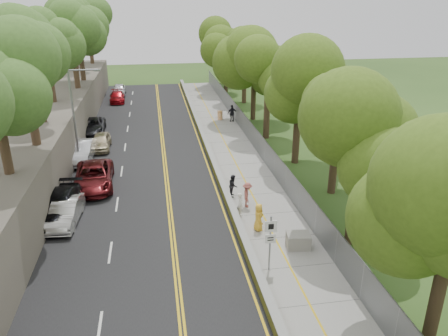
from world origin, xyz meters
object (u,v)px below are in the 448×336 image
Objects in this scene: car_1 at (65,212)px; painter_0 at (258,217)px; signpost at (270,237)px; person_far at (232,113)px; streetlight at (76,111)px; car_2 at (94,176)px; construction_barrel at (220,115)px; concrete_block at (298,241)px.

painter_0 is at bearing -9.90° from car_1.
signpost reaches higher than person_far.
streetlight is at bearing 95.63° from car_1.
car_2 is (1.13, 5.36, 0.10)m from car_1.
painter_0 is at bearing -93.56° from construction_barrel.
car_2 is at bearing 129.34° from signpost.
car_1 is at bearing -88.14° from streetlight.
concrete_block is 26.17m from person_far.
streetlight is 8.09× the size of construction_barrel.
construction_barrel is 1.67m from person_far.
concrete_block is (2.15, 1.80, -1.48)m from signpost.
signpost is 3.14× the size of construction_barrel.
car_1 is at bearing -104.67° from car_2.
concrete_block is 0.75× the size of painter_0.
streetlight reaches higher than car_2.
streetlight is 1.81× the size of car_1.
construction_barrel is 0.53× the size of person_far.
car_2 is 20.50m from person_far.
painter_0 is at bearing -40.77° from car_2.
streetlight reaches higher than construction_barrel.
concrete_block is at bearing -149.09° from painter_0.
car_2 is at bearing 139.39° from concrete_block.
car_1 is (-11.18, 6.90, -1.20)m from signpost.
person_far is (13.20, 15.68, 0.13)m from car_2.
streetlight is 10.83m from car_1.
concrete_block is 0.69× the size of person_far.
streetlight is 20.72m from signpost.
streetlight is 18.65m from person_far.
painter_0 is at bearing 127.46° from concrete_block.
concrete_block is at bearing 39.97° from signpost.
concrete_block is at bearing -17.17° from car_1.
streetlight is at bearing 36.11° from painter_0.
car_1 is (0.33, -10.11, -3.87)m from streetlight.
streetlight is at bearing 26.92° from person_far.
streetlight is 6.20× the size of concrete_block.
car_2 reaches higher than concrete_block.
signpost is 15.89m from car_2.
signpost reaches higher than car_1.
painter_0 is 24.02m from person_far.
streetlight is at bearing -138.29° from construction_barrel.
concrete_block is 0.29× the size of car_1.
person_far is (14.33, 21.04, 0.22)m from car_1.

